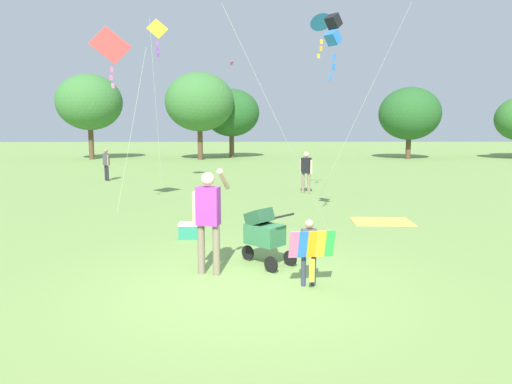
{
  "coord_description": "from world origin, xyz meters",
  "views": [
    {
      "loc": [
        0.08,
        -7.12,
        2.51
      ],
      "look_at": [
        0.2,
        1.26,
        1.3
      ],
      "focal_mm": 33.01,
      "sensor_mm": 36.0,
      "label": 1
    }
  ],
  "objects_px": {
    "kite_adult_black": "(333,31)",
    "picnic_blanket": "(382,221)",
    "person_red_shirt": "(306,169)",
    "person_sitting_far": "(106,162)",
    "cooler_box": "(189,231)",
    "kite_orange_delta": "(322,24)",
    "stroller": "(264,232)",
    "kite_blue_high": "(111,50)",
    "person_adult_flyer": "(208,213)",
    "child_with_butterfly_kite": "(309,247)",
    "kite_green_novelty": "(157,37)"
  },
  "relations": [
    {
      "from": "kite_adult_black",
      "to": "picnic_blanket",
      "type": "distance_m",
      "value": 4.93
    },
    {
      "from": "person_red_shirt",
      "to": "person_sitting_far",
      "type": "height_order",
      "value": "person_red_shirt"
    },
    {
      "from": "cooler_box",
      "to": "picnic_blanket",
      "type": "bearing_deg",
      "value": 19.76
    },
    {
      "from": "kite_orange_delta",
      "to": "picnic_blanket",
      "type": "height_order",
      "value": "kite_orange_delta"
    },
    {
      "from": "stroller",
      "to": "kite_orange_delta",
      "type": "distance_m",
      "value": 8.96
    },
    {
      "from": "picnic_blanket",
      "to": "cooler_box",
      "type": "distance_m",
      "value": 5.07
    },
    {
      "from": "kite_blue_high",
      "to": "cooler_box",
      "type": "xyz_separation_m",
      "value": [
        2.46,
        -3.18,
        -4.36
      ]
    },
    {
      "from": "person_adult_flyer",
      "to": "stroller",
      "type": "distance_m",
      "value": 1.16
    },
    {
      "from": "child_with_butterfly_kite",
      "to": "picnic_blanket",
      "type": "bearing_deg",
      "value": 62.69
    },
    {
      "from": "child_with_butterfly_kite",
      "to": "cooler_box",
      "type": "height_order",
      "value": "child_with_butterfly_kite"
    },
    {
      "from": "cooler_box",
      "to": "kite_blue_high",
      "type": "bearing_deg",
      "value": 127.75
    },
    {
      "from": "kite_blue_high",
      "to": "kite_orange_delta",
      "type": "bearing_deg",
      "value": 18.11
    },
    {
      "from": "kite_green_novelty",
      "to": "person_red_shirt",
      "type": "relative_size",
      "value": 4.26
    },
    {
      "from": "person_red_shirt",
      "to": "picnic_blanket",
      "type": "relative_size",
      "value": 1.0
    },
    {
      "from": "person_adult_flyer",
      "to": "kite_orange_delta",
      "type": "bearing_deg",
      "value": 68.85
    },
    {
      "from": "person_adult_flyer",
      "to": "cooler_box",
      "type": "height_order",
      "value": "person_adult_flyer"
    },
    {
      "from": "kite_orange_delta",
      "to": "kite_green_novelty",
      "type": "xyz_separation_m",
      "value": [
        -5.75,
        3.09,
        0.14
      ]
    },
    {
      "from": "kite_green_novelty",
      "to": "kite_blue_high",
      "type": "relative_size",
      "value": 1.25
    },
    {
      "from": "kite_orange_delta",
      "to": "picnic_blanket",
      "type": "bearing_deg",
      "value": -71.53
    },
    {
      "from": "person_adult_flyer",
      "to": "kite_blue_high",
      "type": "relative_size",
      "value": 0.35
    },
    {
      "from": "person_adult_flyer",
      "to": "kite_blue_high",
      "type": "distance_m",
      "value": 7.36
    },
    {
      "from": "person_adult_flyer",
      "to": "kite_green_novelty",
      "type": "xyz_separation_m",
      "value": [
        -2.78,
        10.77,
        4.73
      ]
    },
    {
      "from": "stroller",
      "to": "kite_adult_black",
      "type": "bearing_deg",
      "value": 58.71
    },
    {
      "from": "person_red_shirt",
      "to": "cooler_box",
      "type": "bearing_deg",
      "value": -116.75
    },
    {
      "from": "person_adult_flyer",
      "to": "kite_adult_black",
      "type": "height_order",
      "value": "kite_adult_black"
    },
    {
      "from": "person_sitting_far",
      "to": "cooler_box",
      "type": "height_order",
      "value": "person_sitting_far"
    },
    {
      "from": "kite_green_novelty",
      "to": "person_red_shirt",
      "type": "height_order",
      "value": "kite_green_novelty"
    },
    {
      "from": "kite_adult_black",
      "to": "kite_green_novelty",
      "type": "distance_m",
      "value": 9.35
    },
    {
      "from": "child_with_butterfly_kite",
      "to": "stroller",
      "type": "height_order",
      "value": "child_with_butterfly_kite"
    },
    {
      "from": "person_red_shirt",
      "to": "child_with_butterfly_kite",
      "type": "bearing_deg",
      "value": -96.54
    },
    {
      "from": "person_red_shirt",
      "to": "person_adult_flyer",
      "type": "bearing_deg",
      "value": -106.53
    },
    {
      "from": "child_with_butterfly_kite",
      "to": "kite_blue_high",
      "type": "relative_size",
      "value": 0.2
    },
    {
      "from": "kite_adult_black",
      "to": "picnic_blanket",
      "type": "relative_size",
      "value": 3.27
    },
    {
      "from": "person_adult_flyer",
      "to": "cooler_box",
      "type": "bearing_deg",
      "value": 104.52
    },
    {
      "from": "person_red_shirt",
      "to": "kite_orange_delta",
      "type": "bearing_deg",
      "value": -81.79
    },
    {
      "from": "child_with_butterfly_kite",
      "to": "person_red_shirt",
      "type": "height_order",
      "value": "person_red_shirt"
    },
    {
      "from": "kite_orange_delta",
      "to": "kite_blue_high",
      "type": "relative_size",
      "value": 1.14
    },
    {
      "from": "kite_orange_delta",
      "to": "person_red_shirt",
      "type": "bearing_deg",
      "value": 98.21
    },
    {
      "from": "person_sitting_far",
      "to": "kite_green_novelty",
      "type": "bearing_deg",
      "value": -41.02
    },
    {
      "from": "stroller",
      "to": "kite_blue_high",
      "type": "height_order",
      "value": "kite_blue_high"
    },
    {
      "from": "stroller",
      "to": "kite_blue_high",
      "type": "xyz_separation_m",
      "value": [
        -4.05,
        5.16,
        3.93
      ]
    },
    {
      "from": "picnic_blanket",
      "to": "cooler_box",
      "type": "xyz_separation_m",
      "value": [
        -4.77,
        -1.71,
        0.17
      ]
    },
    {
      "from": "stroller",
      "to": "kite_blue_high",
      "type": "bearing_deg",
      "value": 128.13
    },
    {
      "from": "kite_adult_black",
      "to": "person_sitting_far",
      "type": "xyz_separation_m",
      "value": [
        -8.24,
        10.1,
        -3.73
      ]
    },
    {
      "from": "person_adult_flyer",
      "to": "kite_green_novelty",
      "type": "distance_m",
      "value": 12.09
    },
    {
      "from": "kite_adult_black",
      "to": "picnic_blanket",
      "type": "bearing_deg",
      "value": 33.45
    },
    {
      "from": "kite_blue_high",
      "to": "stroller",
      "type": "bearing_deg",
      "value": -51.87
    },
    {
      "from": "person_adult_flyer",
      "to": "kite_orange_delta",
      "type": "xyz_separation_m",
      "value": [
        2.97,
        7.68,
        4.59
      ]
    },
    {
      "from": "kite_orange_delta",
      "to": "cooler_box",
      "type": "relative_size",
      "value": 13.23
    },
    {
      "from": "stroller",
      "to": "person_red_shirt",
      "type": "xyz_separation_m",
      "value": [
        1.8,
        8.71,
        0.29
      ]
    }
  ]
}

